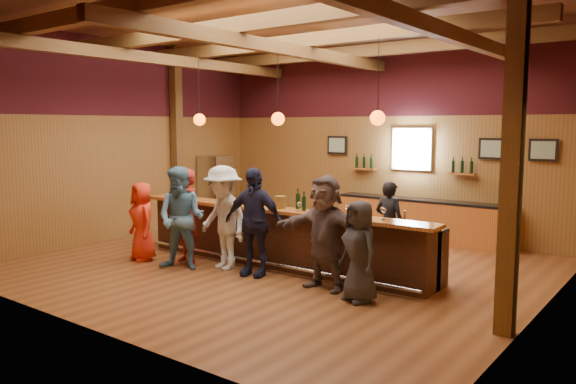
# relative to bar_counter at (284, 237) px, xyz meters

# --- Properties ---
(room) EXTENTS (9.04, 9.00, 4.52)m
(room) POSITION_rel_bar_counter_xyz_m (-0.02, -0.09, 2.69)
(room) COLOR brown
(room) RESTS_ON ground
(bar_counter) EXTENTS (6.30, 1.07, 1.11)m
(bar_counter) POSITION_rel_bar_counter_xyz_m (0.00, 0.00, 0.00)
(bar_counter) COLOR black
(bar_counter) RESTS_ON ground
(back_bar_cabinet) EXTENTS (4.00, 0.52, 0.95)m
(back_bar_cabinet) POSITION_rel_bar_counter_xyz_m (1.18, 3.57, -0.05)
(back_bar_cabinet) COLOR #9A4E1C
(back_bar_cabinet) RESTS_ON ground
(window) EXTENTS (0.95, 0.09, 0.95)m
(window) POSITION_rel_bar_counter_xyz_m (0.78, 3.80, 1.53)
(window) COLOR silver
(window) RESTS_ON room
(framed_pictures) EXTENTS (5.35, 0.05, 0.45)m
(framed_pictures) POSITION_rel_bar_counter_xyz_m (1.65, 3.79, 1.58)
(framed_pictures) COLOR black
(framed_pictures) RESTS_ON room
(wine_shelves) EXTENTS (3.00, 0.18, 0.30)m
(wine_shelves) POSITION_rel_bar_counter_xyz_m (0.78, 3.73, 1.10)
(wine_shelves) COLOR #9A4E1C
(wine_shelves) RESTS_ON room
(pendant_lights) EXTENTS (4.24, 0.24, 1.37)m
(pendant_lights) POSITION_rel_bar_counter_xyz_m (-0.02, -0.15, 2.19)
(pendant_lights) COLOR black
(pendant_lights) RESTS_ON room
(stainless_fridge) EXTENTS (0.70, 0.70, 1.80)m
(stainless_fridge) POSITION_rel_bar_counter_xyz_m (-4.12, 2.45, 0.38)
(stainless_fridge) COLOR silver
(stainless_fridge) RESTS_ON ground
(customer_orange) EXTENTS (0.84, 0.67, 1.51)m
(customer_orange) POSITION_rel_bar_counter_xyz_m (-2.40, -1.34, 0.23)
(customer_orange) COLOR red
(customer_orange) RESTS_ON ground
(customer_redvest) EXTENTS (0.72, 0.54, 1.78)m
(customer_redvest) POSITION_rel_bar_counter_xyz_m (-1.56, -0.98, 0.37)
(customer_redvest) COLOR maroon
(customer_redvest) RESTS_ON ground
(customer_denim) EXTENTS (1.10, 0.99, 1.86)m
(customer_denim) POSITION_rel_bar_counter_xyz_m (-1.27, -1.36, 0.41)
(customer_denim) COLOR #5689AD
(customer_denim) RESTS_ON ground
(customer_white) EXTENTS (1.33, 0.93, 1.88)m
(customer_white) POSITION_rel_bar_counter_xyz_m (-0.68, -0.90, 0.42)
(customer_white) COLOR silver
(customer_white) RESTS_ON ground
(customer_navy) EXTENTS (1.17, 0.66, 1.88)m
(customer_navy) POSITION_rel_bar_counter_xyz_m (0.04, -0.91, 0.42)
(customer_navy) COLOR #1C1D38
(customer_navy) RESTS_ON ground
(customer_brown) EXTENTS (1.72, 0.61, 1.83)m
(customer_brown) POSITION_rel_bar_counter_xyz_m (1.47, -0.86, 0.39)
(customer_brown) COLOR brown
(customer_brown) RESTS_ON ground
(customer_dark) EXTENTS (0.87, 0.74, 1.50)m
(customer_dark) POSITION_rel_bar_counter_xyz_m (2.22, -1.09, 0.23)
(customer_dark) COLOR #2B2B2E
(customer_dark) RESTS_ON ground
(bartender) EXTENTS (0.59, 0.40, 1.57)m
(bartender) POSITION_rel_bar_counter_xyz_m (1.59, 1.13, 0.27)
(bartender) COLOR black
(bartender) RESTS_ON ground
(ice_bucket) EXTENTS (0.20, 0.20, 0.22)m
(ice_bucket) POSITION_rel_bar_counter_xyz_m (0.16, -0.31, 0.70)
(ice_bucket) COLOR brown
(ice_bucket) RESTS_ON bar_counter
(bottle_a) EXTENTS (0.08, 0.08, 0.36)m
(bottle_a) POSITION_rel_bar_counter_xyz_m (0.44, -0.17, 0.73)
(bottle_a) COLOR black
(bottle_a) RESTS_ON bar_counter
(bottle_b) EXTENTS (0.07, 0.07, 0.33)m
(bottle_b) POSITION_rel_bar_counter_xyz_m (0.65, -0.28, 0.72)
(bottle_b) COLOR black
(bottle_b) RESTS_ON bar_counter
(glass_a) EXTENTS (0.08, 0.08, 0.19)m
(glass_a) POSITION_rel_bar_counter_xyz_m (-2.57, -0.28, 0.72)
(glass_a) COLOR silver
(glass_a) RESTS_ON bar_counter
(glass_b) EXTENTS (0.09, 0.09, 0.19)m
(glass_b) POSITION_rel_bar_counter_xyz_m (-2.20, -0.34, 0.73)
(glass_b) COLOR silver
(glass_b) RESTS_ON bar_counter
(glass_c) EXTENTS (0.09, 0.09, 0.19)m
(glass_c) POSITION_rel_bar_counter_xyz_m (-1.44, -0.27, 0.73)
(glass_c) COLOR silver
(glass_c) RESTS_ON bar_counter
(glass_d) EXTENTS (0.09, 0.09, 0.20)m
(glass_d) POSITION_rel_bar_counter_xyz_m (-1.24, -0.36, 0.73)
(glass_d) COLOR silver
(glass_d) RESTS_ON bar_counter
(glass_e) EXTENTS (0.08, 0.08, 0.18)m
(glass_e) POSITION_rel_bar_counter_xyz_m (-0.61, -0.33, 0.72)
(glass_e) COLOR silver
(glass_e) RESTS_ON bar_counter
(glass_f) EXTENTS (0.08, 0.08, 0.17)m
(glass_f) POSITION_rel_bar_counter_xyz_m (0.65, -0.42, 0.71)
(glass_f) COLOR silver
(glass_f) RESTS_ON bar_counter
(glass_g) EXTENTS (0.08, 0.08, 0.17)m
(glass_g) POSITION_rel_bar_counter_xyz_m (1.51, -0.26, 0.71)
(glass_g) COLOR silver
(glass_g) RESTS_ON bar_counter
(glass_h) EXTENTS (0.09, 0.09, 0.20)m
(glass_h) POSITION_rel_bar_counter_xyz_m (2.19, -0.30, 0.73)
(glass_h) COLOR silver
(glass_h) RESTS_ON bar_counter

